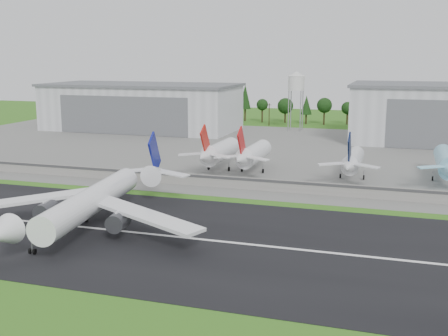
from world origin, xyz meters
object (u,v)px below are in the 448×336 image
(parked_jet_navy, at_px, (352,161))
(parked_jet_skyblue, at_px, (447,162))
(main_airliner, at_px, (90,207))
(ground_vehicle, at_px, (60,225))
(parked_jet_red_a, at_px, (217,152))
(parked_jet_red_b, at_px, (251,154))

(parked_jet_navy, relative_size, parked_jet_skyblue, 0.84)
(main_airliner, relative_size, parked_jet_navy, 1.89)
(main_airliner, bearing_deg, ground_vehicle, 8.16)
(parked_jet_red_a, height_order, parked_jet_red_b, parked_jet_red_a)
(parked_jet_red_a, xyz_separation_m, parked_jet_navy, (42.85, -0.08, -0.49))
(main_airliner, relative_size, parked_jet_red_b, 1.89)
(main_airliner, xyz_separation_m, parked_jet_skyblue, (76.43, 72.00, 1.27))
(parked_jet_red_a, distance_m, parked_jet_navy, 42.86)
(parked_jet_navy, bearing_deg, parked_jet_skyblue, 10.68)
(main_airliner, bearing_deg, parked_jet_red_a, -103.09)
(ground_vehicle, xyz_separation_m, parked_jet_red_a, (13.40, 68.87, 5.61))
(main_airliner, height_order, ground_vehicle, main_airliner)
(parked_jet_red_a, distance_m, parked_jet_skyblue, 69.88)
(parked_jet_red_b, xyz_separation_m, parked_jet_skyblue, (58.27, 5.00, -0.05))
(parked_jet_red_a, relative_size, parked_jet_navy, 1.00)
(parked_jet_red_b, bearing_deg, parked_jet_navy, -0.12)
(parked_jet_red_a, distance_m, parked_jet_red_b, 11.43)
(ground_vehicle, relative_size, parked_jet_skyblue, 0.12)
(main_airliner, xyz_separation_m, parked_jet_red_b, (18.15, 67.00, 1.32))
(main_airliner, relative_size, parked_jet_red_a, 1.89)
(parked_jet_red_a, bearing_deg, main_airliner, -95.73)
(parked_jet_navy, bearing_deg, parked_jet_red_a, 179.89)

